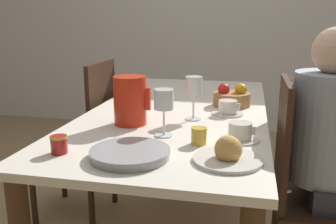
% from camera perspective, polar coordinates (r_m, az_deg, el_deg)
% --- Properties ---
extents(wall_back, '(10.00, 0.06, 2.60)m').
position_cam_1_polar(wall_back, '(4.12, 7.93, 15.26)').
color(wall_back, white).
rests_on(wall_back, ground_plane).
extents(dining_table, '(0.86, 1.84, 0.76)m').
position_cam_1_polar(dining_table, '(1.94, 1.75, -2.44)').
color(dining_table, silver).
rests_on(dining_table, ground_plane).
extents(chair_person_side, '(0.42, 0.42, 0.96)m').
position_cam_1_polar(chair_person_side, '(1.74, 20.55, -10.71)').
color(chair_person_side, '#331E14').
rests_on(chair_person_side, ground_plane).
extents(chair_opposite, '(0.42, 0.42, 0.96)m').
position_cam_1_polar(chair_opposite, '(2.32, -12.54, -3.93)').
color(chair_opposite, '#331E14').
rests_on(chair_opposite, ground_plane).
extents(person_seated, '(0.39, 0.41, 1.18)m').
position_cam_1_polar(person_seated, '(1.71, 24.14, -4.57)').
color(person_seated, '#33333D').
rests_on(person_seated, ground_plane).
extents(red_pitcher, '(0.17, 0.14, 0.21)m').
position_cam_1_polar(red_pitcher, '(1.62, -5.79, 1.79)').
color(red_pitcher, red).
rests_on(red_pitcher, dining_table).
extents(wine_glass_water, '(0.08, 0.08, 0.20)m').
position_cam_1_polar(wine_glass_water, '(1.68, 3.95, 3.71)').
color(wine_glass_water, white).
rests_on(wine_glass_water, dining_table).
extents(wine_glass_juice, '(0.08, 0.08, 0.19)m').
position_cam_1_polar(wine_glass_juice, '(1.44, -0.64, 1.52)').
color(wine_glass_juice, white).
rests_on(wine_glass_juice, dining_table).
extents(teacup_near_person, '(0.15, 0.15, 0.07)m').
position_cam_1_polar(teacup_near_person, '(1.44, 10.92, -3.10)').
color(teacup_near_person, silver).
rests_on(teacup_near_person, dining_table).
extents(teacup_across, '(0.15, 0.15, 0.07)m').
position_cam_1_polar(teacup_across, '(1.81, 9.10, 0.54)').
color(teacup_across, silver).
rests_on(teacup_across, dining_table).
extents(serving_tray, '(0.27, 0.27, 0.03)m').
position_cam_1_polar(serving_tray, '(1.25, -5.80, -6.30)').
color(serving_tray, '#9E9EA3').
rests_on(serving_tray, dining_table).
extents(bread_plate, '(0.23, 0.23, 0.09)m').
position_cam_1_polar(bread_plate, '(1.23, 9.13, -6.35)').
color(bread_plate, silver).
rests_on(bread_plate, dining_table).
extents(jam_jar_amber, '(0.06, 0.06, 0.06)m').
position_cam_1_polar(jam_jar_amber, '(1.33, -16.28, -4.65)').
color(jam_jar_amber, '#A81E1E').
rests_on(jam_jar_amber, dining_table).
extents(jam_jar_red, '(0.06, 0.06, 0.06)m').
position_cam_1_polar(jam_jar_red, '(1.38, 4.74, -3.51)').
color(jam_jar_red, gold).
rests_on(jam_jar_red, dining_table).
extents(fruit_bowl, '(0.20, 0.20, 0.12)m').
position_cam_1_polar(fruit_bowl, '(1.99, 9.70, 2.16)').
color(fruit_bowl, '#9E6B3D').
rests_on(fruit_bowl, dining_table).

